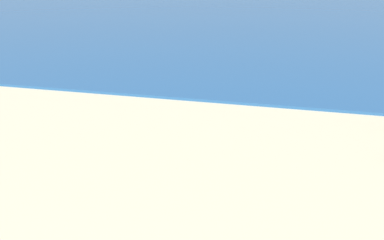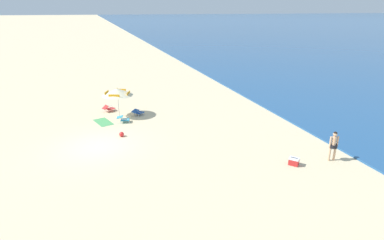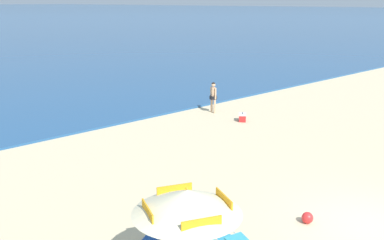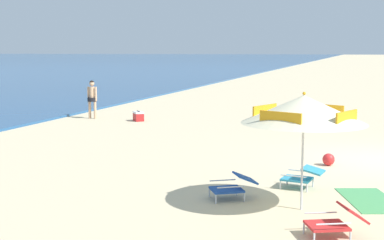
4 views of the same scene
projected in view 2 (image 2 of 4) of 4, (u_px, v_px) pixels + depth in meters
ground_plane at (98, 147)px, 18.12m from camera, size 800.00×800.00×0.00m
beach_umbrella_striped_main at (117, 92)px, 22.65m from camera, size 2.76×2.76×2.18m
lounge_chair_under_umbrella at (109, 108)px, 24.20m from camera, size 0.85×1.03×0.53m
lounge_chair_beside_umbrella at (123, 119)px, 21.85m from camera, size 0.66×0.92×0.49m
lounge_chair_facing_sea at (138, 112)px, 23.30m from camera, size 0.89×1.02×0.51m
person_standing_near_shore at (334, 144)px, 16.18m from camera, size 0.40×0.48×1.64m
cooler_box at (294, 161)px, 15.94m from camera, size 0.60×0.59×0.43m
beach_ball at (122, 134)px, 19.49m from camera, size 0.31×0.31×0.31m
beach_towel at (103, 122)px, 22.01m from camera, size 1.99×1.41×0.01m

